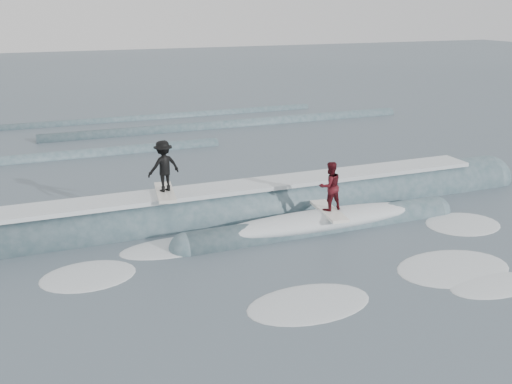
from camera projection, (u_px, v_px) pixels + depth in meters
name	position (u px, v px, depth m)	size (l,w,h in m)	color
ground	(293.00, 257.00, 16.35)	(160.00, 160.00, 0.00)	#384752
breaking_wave	(257.00, 215.00, 19.53)	(23.12, 3.79, 2.01)	#36515B
surfer_black	(164.00, 168.00, 18.19)	(1.19, 2.06, 1.76)	silver
surfer_red	(330.00, 189.00, 18.13)	(0.81, 2.05, 1.69)	white
whitewater	(356.00, 263.00, 15.98)	(14.44, 7.19, 0.10)	white
far_swells	(144.00, 135.00, 31.64)	(35.33, 8.65, 0.80)	#36515B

